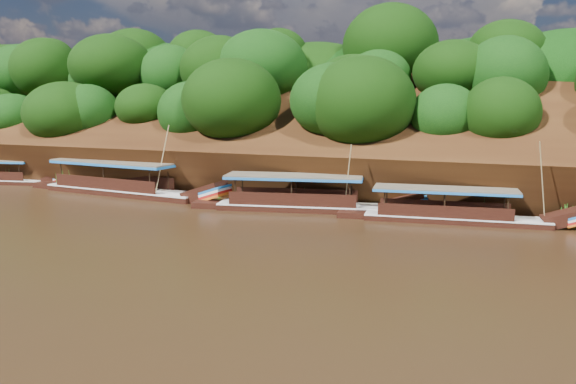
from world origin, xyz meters
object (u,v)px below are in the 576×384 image
(boat_1, at_px, (315,203))
(boat_2, at_px, (131,188))
(boat_0, at_px, (467,215))
(boat_3, at_px, (5,178))

(boat_1, distance_m, boat_2, 15.85)
(boat_0, bearing_deg, boat_1, 172.25)
(boat_1, height_order, boat_2, boat_2)
(boat_3, bearing_deg, boat_0, -14.54)
(boat_2, bearing_deg, boat_0, 3.89)
(boat_1, relative_size, boat_3, 1.17)
(boat_0, bearing_deg, boat_3, 170.67)
(boat_0, relative_size, boat_2, 0.78)
(boat_0, xyz_separation_m, boat_2, (-25.97, 0.66, 0.12))
(boat_1, bearing_deg, boat_3, 165.61)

